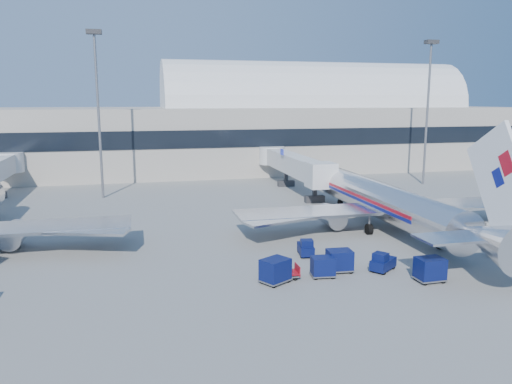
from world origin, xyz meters
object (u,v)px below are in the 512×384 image
object	(u,v)px
cart_train_a	(340,260)
cart_solo_far	(500,248)
mast_west	(97,90)
barrier_mid	(497,226)
jetbridge_near	(290,163)
cart_train_c	(275,270)
cart_open_red	(286,274)
barrier_near	(470,228)
tug_right	(449,243)
tug_lead	(382,262)
mast_east	(429,91)
tug_left	(306,248)
cart_train_b	(323,266)
airliner_main	(389,203)
cart_solo_near	(430,269)

from	to	relation	value
cart_train_a	cart_solo_far	size ratio (longest dim) A/B	0.95
mast_west	barrier_mid	size ratio (longest dim) A/B	7.53
jetbridge_near	cart_train_c	world-z (taller)	jetbridge_near
mast_west	cart_open_red	bearing A→B (deg)	-67.20
barrier_near	tug_right	world-z (taller)	tug_right
tug_lead	cart_train_a	xyz separation A→B (m)	(-3.42, 0.61, 0.23)
mast_east	tug_left	distance (m)	46.57
cart_train_b	cart_solo_far	size ratio (longest dim) A/B	0.88
airliner_main	mast_east	bearing A→B (deg)	51.89
tug_left	tug_lead	bearing A→B (deg)	-129.13
jetbridge_near	mast_west	world-z (taller)	mast_west
jetbridge_near	barrier_mid	size ratio (longest dim) A/B	9.17
cart_train_c	tug_left	bearing A→B (deg)	21.74
jetbridge_near	cart_solo_far	bearing A→B (deg)	-78.55
cart_open_red	tug_lead	bearing A→B (deg)	0.47
jetbridge_near	cart_solo_far	distance (m)	37.71
mast_east	jetbridge_near	bearing A→B (deg)	177.93
airliner_main	cart_train_b	distance (m)	16.55
barrier_mid	tug_left	world-z (taller)	tug_left
mast_west	barrier_near	bearing A→B (deg)	-36.38
tug_left	cart_solo_far	distance (m)	16.81
mast_east	barrier_mid	bearing A→B (deg)	-107.26
tug_lead	cart_open_red	xyz separation A→B (m)	(-8.02, 0.08, -0.35)
cart_train_b	cart_solo_near	xyz separation A→B (m)	(7.46, -2.80, 0.13)
cart_train_a	cart_train_c	xyz separation A→B (m)	(-5.63, -1.18, 0.04)
tug_left	cart_train_b	xyz separation A→B (m)	(-0.51, -5.44, 0.15)
tug_right	cart_train_c	world-z (taller)	cart_train_c
airliner_main	cart_train_a	world-z (taller)	airliner_main
mast_west	barrier_mid	world-z (taller)	mast_west
airliner_main	cart_open_red	size ratio (longest dim) A/B	18.88
mast_east	cart_solo_far	world-z (taller)	mast_east
jetbridge_near	mast_west	distance (m)	29.67
mast_west	mast_east	world-z (taller)	same
jetbridge_near	cart_train_a	bearing A→B (deg)	-101.52
tug_right	cart_solo_near	size ratio (longest dim) A/B	1.14
cart_train_c	tug_lead	bearing A→B (deg)	-27.34
cart_open_red	cart_train_a	bearing A→B (deg)	7.55
barrier_near	cart_solo_near	distance (m)	17.02
mast_west	tug_right	bearing A→B (deg)	-45.79
tug_lead	tug_right	bearing A→B (deg)	-12.90
mast_west	cart_train_a	world-z (taller)	mast_west
jetbridge_near	cart_solo_near	distance (m)	40.80
tug_lead	tug_left	bearing A→B (deg)	94.74
mast_west	barrier_near	distance (m)	49.33
jetbridge_near	tug_left	distance (m)	33.74
jetbridge_near	cart_open_red	bearing A→B (deg)	-107.92
mast_east	cart_train_a	distance (m)	49.00
tug_right	cart_solo_far	world-z (taller)	cart_solo_far
cart_train_a	cart_train_c	size ratio (longest dim) A/B	0.80
cart_train_c	barrier_near	bearing A→B (deg)	-9.20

